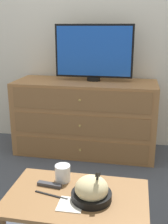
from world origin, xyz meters
name	(u,v)px	position (x,y,z in m)	size (l,w,h in m)	color
ground_plane	(86,139)	(0.00, 0.00, 0.00)	(12.00, 12.00, 0.00)	#474C56
wall_back	(86,26)	(0.00, 0.03, 1.30)	(12.00, 0.05, 2.60)	silver
dresser	(85,117)	(0.05, -0.31, 0.38)	(1.44, 0.57, 0.76)	#9E6B3D
tv	(94,52)	(0.13, -0.24, 1.05)	(0.79, 0.13, 0.56)	black
coffee_table	(77,211)	(0.30, -1.85, 0.38)	(0.72, 0.46, 0.47)	olive
takeout_bowl	(92,191)	(0.38, -1.87, 0.51)	(0.20, 0.20, 0.17)	black
drink_cup	(63,174)	(0.19, -1.72, 0.51)	(0.09, 0.09, 0.09)	beige
napkin	(71,204)	(0.28, -1.94, 0.47)	(0.12, 0.12, 0.00)	silver
knife	(51,195)	(0.17, -1.88, 0.47)	(0.19, 0.05, 0.01)	black
remote_control	(50,185)	(0.13, -1.79, 0.47)	(0.14, 0.04, 0.02)	#38383D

